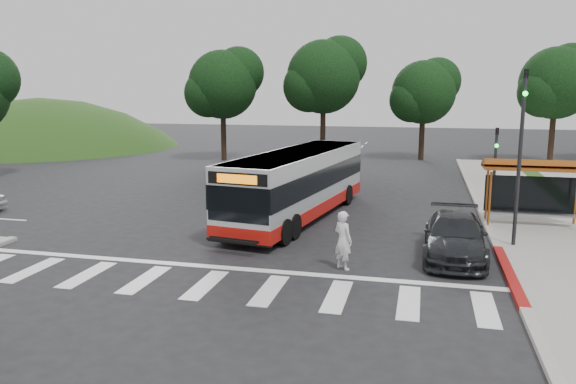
% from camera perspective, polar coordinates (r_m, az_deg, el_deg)
% --- Properties ---
extents(ground, '(140.00, 140.00, 0.00)m').
position_cam_1_polar(ground, '(21.77, -3.46, -5.08)').
color(ground, black).
rests_on(ground, ground).
extents(sidewalk_east, '(4.00, 40.00, 0.12)m').
position_cam_1_polar(sidewalk_east, '(29.01, 22.87, -1.85)').
color(sidewalk_east, gray).
rests_on(sidewalk_east, ground).
extents(curb_east, '(0.30, 40.00, 0.15)m').
position_cam_1_polar(curb_east, '(28.75, 18.94, -1.67)').
color(curb_east, '#9E9991').
rests_on(curb_east, ground).
extents(curb_east_red, '(0.32, 6.00, 0.15)m').
position_cam_1_polar(curb_east_red, '(19.12, 21.55, -7.76)').
color(curb_east_red, maroon).
rests_on(curb_east_red, ground).
extents(hillside_nw, '(44.00, 44.00, 10.00)m').
position_cam_1_polar(hillside_nw, '(63.24, -23.66, 4.23)').
color(hillside_nw, '#1F4616').
rests_on(hillside_nw, ground).
extents(crosswalk_ladder, '(18.00, 2.60, 0.01)m').
position_cam_1_polar(crosswalk_ladder, '(17.27, -8.41, -9.31)').
color(crosswalk_ladder, silver).
rests_on(crosswalk_ladder, ground).
extents(bus_shelter, '(4.20, 1.60, 2.86)m').
position_cam_1_polar(bus_shelter, '(25.79, 23.77, 1.82)').
color(bus_shelter, '#A2531B').
rests_on(bus_shelter, sidewalk_east).
extents(traffic_signal_ne_tall, '(0.18, 0.37, 6.50)m').
position_cam_1_polar(traffic_signal_ne_tall, '(21.88, 22.57, 4.56)').
color(traffic_signal_ne_tall, black).
rests_on(traffic_signal_ne_tall, ground).
extents(traffic_signal_ne_short, '(0.18, 0.37, 4.00)m').
position_cam_1_polar(traffic_signal_ne_short, '(28.92, 20.31, 3.14)').
color(traffic_signal_ne_short, black).
rests_on(traffic_signal_ne_short, ground).
extents(tree_ne_a, '(6.16, 5.74, 9.30)m').
position_cam_1_polar(tree_ne_a, '(49.11, 25.67, 10.06)').
color(tree_ne_a, black).
rests_on(tree_ne_a, parking_lot).
extents(tree_north_a, '(6.60, 6.15, 10.17)m').
position_cam_1_polar(tree_north_a, '(46.84, 3.74, 11.72)').
color(tree_north_a, black).
rests_on(tree_north_a, ground).
extents(tree_north_b, '(5.72, 5.33, 8.43)m').
position_cam_1_polar(tree_north_b, '(48.10, 13.70, 9.91)').
color(tree_north_b, black).
rests_on(tree_north_b, ground).
extents(tree_north_c, '(6.16, 5.74, 9.30)m').
position_cam_1_polar(tree_north_c, '(46.97, -6.55, 10.90)').
color(tree_north_c, black).
rests_on(tree_north_c, ground).
extents(transit_bus, '(4.34, 12.05, 3.05)m').
position_cam_1_polar(transit_bus, '(25.42, 1.03, 0.70)').
color(transit_bus, silver).
rests_on(transit_bus, ground).
extents(pedestrian, '(0.85, 0.79, 1.94)m').
position_cam_1_polar(pedestrian, '(18.35, 5.62, -4.90)').
color(pedestrian, silver).
rests_on(pedestrian, ground).
extents(dark_sedan, '(2.22, 5.19, 1.49)m').
position_cam_1_polar(dark_sedan, '(20.46, 16.58, -4.34)').
color(dark_sedan, black).
rests_on(dark_sedan, ground).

